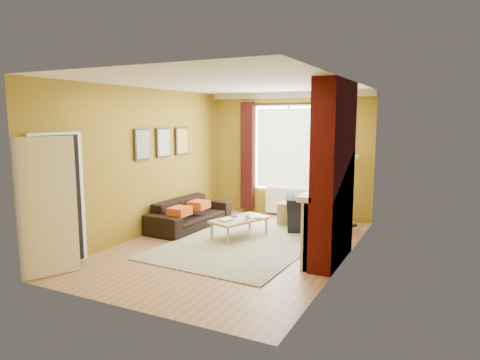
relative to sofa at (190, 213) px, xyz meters
The scene contains 12 objects.
ground 1.66m from the sofa, 29.48° to the right, with size 5.50×5.50×0.00m, color brown.
room_walls 2.39m from the sofa, 14.33° to the right, with size 3.82×5.54×2.83m.
striped_rug 1.62m from the sofa, 22.36° to the right, with size 2.49×3.36×0.02m.
sofa is the anchor object (origin of this frame).
armchair 2.50m from the sofa, 20.80° to the left, with size 1.07×0.94×0.70m, color black.
coffee_table 1.28m from the sofa, 10.80° to the right, with size 0.89×1.23×0.37m.
wicker_stool 2.00m from the sofa, 32.32° to the left, with size 0.45×0.45×0.47m.
floor_lamp 3.48m from the sofa, 28.27° to the left, with size 0.24×0.24×1.48m.
book_a 1.10m from the sofa, 23.95° to the right, with size 0.20×0.27×0.03m, color #999999.
book_b 1.41m from the sofa, ahead, with size 0.20×0.27×0.02m, color #999999.
mug 1.48m from the sofa, 12.09° to the right, with size 0.11×0.11×0.10m, color #999999.
tv_remote 1.13m from the sofa, 10.34° to the right, with size 0.08×0.18×0.02m.
Camera 1 is at (3.32, -6.45, 2.24)m, focal length 32.00 mm.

